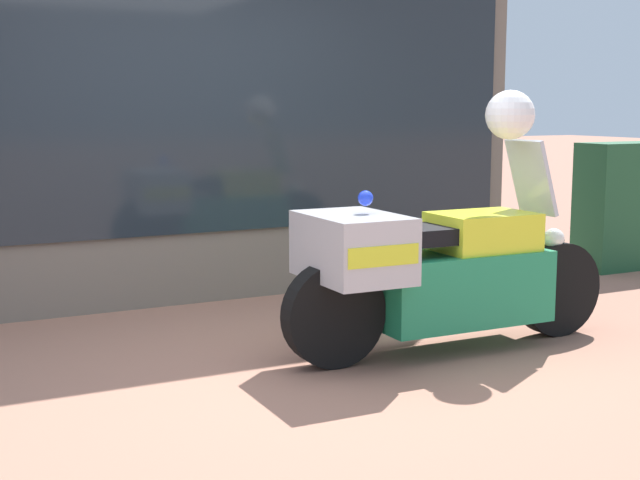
% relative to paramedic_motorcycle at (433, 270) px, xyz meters
% --- Properties ---
extents(ground_plane, '(60.00, 60.00, 0.00)m').
position_rel_paramedic_motorcycle_xyz_m(ground_plane, '(-0.96, 0.17, -0.52)').
color(ground_plane, '#9E6B56').
extents(shop_building, '(6.10, 0.55, 3.62)m').
position_rel_paramedic_motorcycle_xyz_m(shop_building, '(-1.36, 2.17, 1.30)').
color(shop_building, '#6B6056').
rests_on(shop_building, ground).
extents(window_display, '(4.77, 0.30, 2.06)m').
position_rel_paramedic_motorcycle_xyz_m(window_display, '(-0.59, 2.20, -0.03)').
color(window_display, slate).
rests_on(window_display, ground).
extents(paramedic_motorcycle, '(2.28, 0.72, 1.30)m').
position_rel_paramedic_motorcycle_xyz_m(paramedic_motorcycle, '(0.00, 0.00, 0.00)').
color(paramedic_motorcycle, black).
rests_on(paramedic_motorcycle, ground).
extents(utility_cabinet, '(0.88, 0.42, 1.17)m').
position_rel_paramedic_motorcycle_xyz_m(utility_cabinet, '(3.21, 1.59, 0.07)').
color(utility_cabinet, '#1E4C2D').
rests_on(utility_cabinet, ground).
extents(white_helmet, '(0.31, 0.31, 0.31)m').
position_rel_paramedic_motorcycle_xyz_m(white_helmet, '(0.55, -0.01, 0.93)').
color(white_helmet, white).
rests_on(white_helmet, paramedic_motorcycle).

